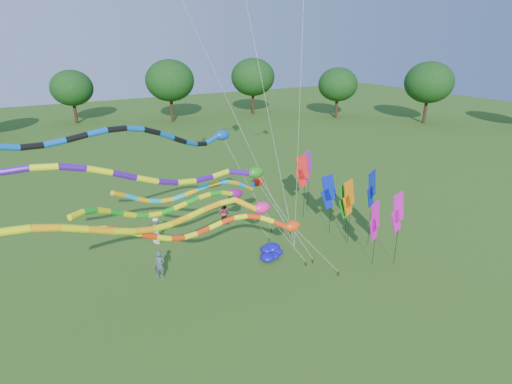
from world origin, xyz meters
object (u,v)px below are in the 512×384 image
blue_nylon_heap (267,251)px  person_b (160,265)px  tube_kite_orange (173,218)px  person_a (156,230)px  person_c (224,213)px  tube_kite_red (229,227)px

blue_nylon_heap → person_b: size_ratio=0.91×
tube_kite_orange → person_a: size_ratio=9.17×
tube_kite_orange → blue_nylon_heap: 9.56m
tube_kite_orange → person_c: tube_kite_orange is taller
tube_kite_orange → person_a: (1.66, 8.73, -4.56)m
person_b → person_c: 8.21m
tube_kite_orange → person_c: (6.88, 9.29, -4.61)m
person_b → blue_nylon_heap: bearing=38.0°
tube_kite_red → tube_kite_orange: bearing=-172.2°
person_b → person_c: (6.47, 5.06, -0.02)m
person_a → person_b: size_ratio=1.05×
person_a → tube_kite_orange: bearing=-155.3°
person_a → person_c: 5.25m
tube_kite_red → blue_nylon_heap: bearing=44.8°
blue_nylon_heap → person_c: person_c is taller
person_c → person_a: bearing=52.2°
person_a → person_c: bearing=-48.4°
tube_kite_red → person_c: bearing=72.0°
blue_nylon_heap → person_a: 7.54m
tube_kite_red → person_c: (4.08, 9.20, -3.46)m
tube_kite_red → person_c: tube_kite_red is taller
tube_kite_orange → person_b: bearing=76.5°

